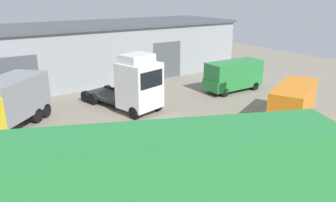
{
  "coord_description": "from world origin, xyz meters",
  "views": [
    {
      "loc": [
        -10.76,
        -12.91,
        8.18
      ],
      "look_at": [
        0.2,
        3.66,
        1.6
      ],
      "focal_mm": 35.0,
      "sensor_mm": 36.0,
      "label": 1
    }
  ],
  "objects_px": {
    "delivery_van_green": "(233,75)",
    "oil_drum": "(320,152)",
    "container_trailer_white": "(162,174)",
    "tractor_unit_white": "(135,85)",
    "delivery_van_orange": "(293,103)",
    "box_truck_yellow": "(4,103)"
  },
  "relations": [
    {
      "from": "tractor_unit_white",
      "to": "delivery_van_orange",
      "type": "height_order",
      "value": "tractor_unit_white"
    },
    {
      "from": "container_trailer_white",
      "to": "delivery_van_orange",
      "type": "xyz_separation_m",
      "value": [
        12.85,
        4.39,
        -1.19
      ]
    },
    {
      "from": "box_truck_yellow",
      "to": "delivery_van_green",
      "type": "height_order",
      "value": "box_truck_yellow"
    },
    {
      "from": "oil_drum",
      "to": "container_trailer_white",
      "type": "bearing_deg",
      "value": -178.1
    },
    {
      "from": "delivery_van_green",
      "to": "delivery_van_orange",
      "type": "bearing_deg",
      "value": 75.69
    },
    {
      "from": "delivery_van_orange",
      "to": "box_truck_yellow",
      "type": "bearing_deg",
      "value": -54.29
    },
    {
      "from": "container_trailer_white",
      "to": "delivery_van_orange",
      "type": "distance_m",
      "value": 13.64
    },
    {
      "from": "tractor_unit_white",
      "to": "delivery_van_green",
      "type": "height_order",
      "value": "tractor_unit_white"
    },
    {
      "from": "delivery_van_green",
      "to": "oil_drum",
      "type": "relative_size",
      "value": 5.97
    },
    {
      "from": "tractor_unit_white",
      "to": "delivery_van_orange",
      "type": "distance_m",
      "value": 10.7
    },
    {
      "from": "tractor_unit_white",
      "to": "delivery_van_orange",
      "type": "relative_size",
      "value": 1.2
    },
    {
      "from": "container_trailer_white",
      "to": "tractor_unit_white",
      "type": "bearing_deg",
      "value": -91.14
    },
    {
      "from": "tractor_unit_white",
      "to": "box_truck_yellow",
      "type": "bearing_deg",
      "value": -114.47
    },
    {
      "from": "delivery_van_green",
      "to": "container_trailer_white",
      "type": "bearing_deg",
      "value": 39.19
    },
    {
      "from": "tractor_unit_white",
      "to": "container_trailer_white",
      "type": "height_order",
      "value": "tractor_unit_white"
    },
    {
      "from": "delivery_van_orange",
      "to": "oil_drum",
      "type": "bearing_deg",
      "value": 28.21
    },
    {
      "from": "box_truck_yellow",
      "to": "oil_drum",
      "type": "bearing_deg",
      "value": 89.81
    },
    {
      "from": "tractor_unit_white",
      "to": "container_trailer_white",
      "type": "bearing_deg",
      "value": -39.41
    },
    {
      "from": "box_truck_yellow",
      "to": "delivery_van_green",
      "type": "bearing_deg",
      "value": 130.93
    },
    {
      "from": "tractor_unit_white",
      "to": "box_truck_yellow",
      "type": "height_order",
      "value": "tractor_unit_white"
    },
    {
      "from": "container_trailer_white",
      "to": "delivery_van_green",
      "type": "bearing_deg",
      "value": -118.23
    },
    {
      "from": "delivery_van_orange",
      "to": "delivery_van_green",
      "type": "distance_m",
      "value": 7.81
    }
  ]
}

